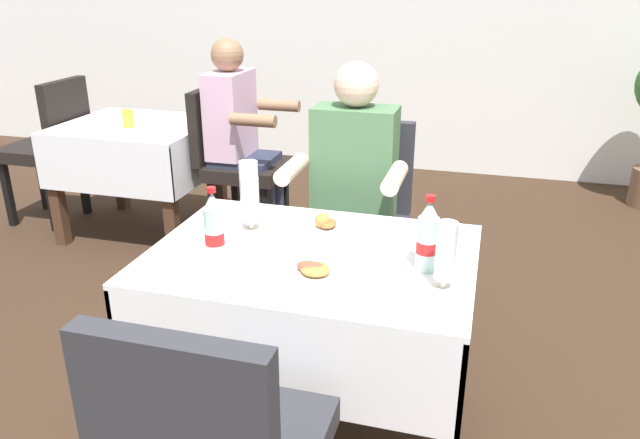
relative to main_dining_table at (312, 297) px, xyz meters
name	(u,v)px	position (x,y,z in m)	size (l,w,h in m)	color
main_dining_table	(312,297)	(0.00, 0.00, 0.00)	(1.09, 0.79, 0.72)	white
chair_far_diner_seat	(360,216)	(0.00, 0.79, 0.01)	(0.44, 0.50, 0.97)	#2D2D33
seated_diner_far	(351,191)	(-0.02, 0.68, 0.16)	(0.50, 0.46, 1.26)	#282D42
plate_near_camera	(310,270)	(0.04, -0.16, 0.19)	(0.24, 0.24, 0.05)	white
plate_far_diner	(324,227)	(-0.01, 0.19, 0.19)	(0.23, 0.23, 0.07)	white
beer_glass_left	(250,204)	(-0.27, 0.12, 0.28)	(0.07, 0.07, 0.20)	white
beer_glass_middle	(446,256)	(0.45, -0.14, 0.28)	(0.07, 0.07, 0.21)	white
beer_glass_right	(249,189)	(-0.31, 0.23, 0.29)	(0.07, 0.07, 0.23)	white
cola_bottle_primary	(214,230)	(-0.28, -0.15, 0.29)	(0.06, 0.06, 0.26)	silver
cola_bottle_secondary	(428,238)	(0.38, -0.03, 0.28)	(0.07, 0.07, 0.25)	silver
background_dining_table	(138,152)	(-1.61, 1.53, -0.01)	(0.90, 0.80, 0.72)	white
background_chair_left	(50,142)	(-2.27, 1.53, 0.01)	(0.50, 0.44, 0.97)	black
background_chair_right	(234,157)	(-0.95, 1.53, 0.01)	(0.50, 0.44, 0.97)	black
background_patron	(240,133)	(-0.90, 1.53, 0.16)	(0.46, 0.50, 1.26)	#282D42
background_table_tumbler	(128,118)	(-1.59, 1.43, 0.23)	(0.06, 0.06, 0.11)	gold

